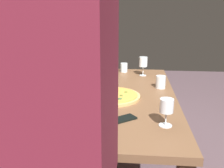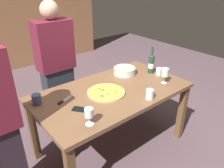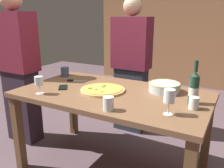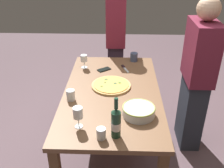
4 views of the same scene
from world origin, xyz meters
The scene contains 11 objects.
dining_table centered at (0.00, 0.00, 0.66)m, with size 1.60×0.90×0.75m.
pizza centered at (-0.09, -0.01, 0.76)m, with size 0.38×0.38×0.03m.
serving_bowl centered at (0.38, 0.23, 0.79)m, with size 0.27×0.27×0.08m.
wine_bottle centered at (0.65, 0.05, 0.87)m, with size 0.07×0.07×0.32m.
wine_glass_near_pizza centered at (-0.50, -0.33, 0.85)m, with size 0.07×0.07×0.15m.
wine_glass_by_bottle centered at (0.55, -0.23, 0.87)m, with size 0.07×0.07×0.17m.
cup_amber centered at (0.17, -0.36, 0.80)m, with size 0.08×0.08×0.10m, color white.
cup_ceramic centered at (-0.70, 0.23, 0.80)m, with size 0.08×0.08×0.10m, color #404E6E.
cup_spare centered at (0.68, -0.05, 0.79)m, with size 0.07×0.07×0.09m, color white.
cell_phone centered at (-0.45, -0.10, 0.76)m, with size 0.07×0.14×0.01m, color black.
pizza_knife centered at (-0.50, 0.12, 0.76)m, with size 0.18×0.09×0.02m.
Camera 1 is at (-1.75, -0.16, 1.33)m, focal length 41.19 mm.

